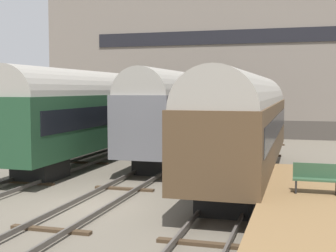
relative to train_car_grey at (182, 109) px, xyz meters
name	(u,v)px	position (x,y,z in m)	size (l,w,h in m)	color
ground_plane	(94,207)	(0.00, -12.92, -3.04)	(200.00, 200.00, 0.00)	#60594C
track_middle	(94,203)	(0.00, -12.92, -2.89)	(2.60, 60.00, 0.26)	#4C4742
track_right	(222,213)	(4.63, -12.92, -2.89)	(2.60, 60.00, 0.26)	#4C4742
train_car_grey	(182,109)	(0.00, 0.00, 0.00)	(2.85, 16.73, 5.30)	black
train_car_green	(92,110)	(-4.63, -3.10, -0.01)	(2.94, 17.51, 5.30)	black
train_car_brown	(245,120)	(4.63, -6.58, -0.20)	(2.93, 16.80, 4.98)	black
station_platform	(314,207)	(7.51, -14.67, -2.07)	(3.12, 14.03, 1.04)	brown
bench	(316,177)	(7.59, -13.18, -1.51)	(1.40, 0.40, 0.91)	#2D4C33
warehouse_building	(242,52)	(1.21, 19.40, 4.92)	(35.48, 13.61, 15.92)	#46403A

